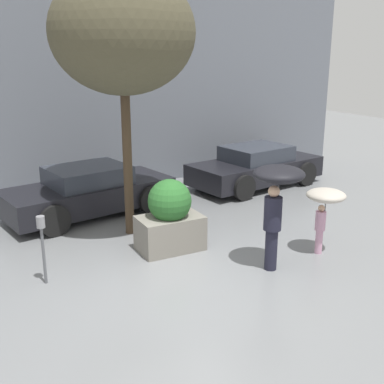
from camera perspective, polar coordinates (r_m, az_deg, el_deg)
name	(u,v)px	position (r m, az deg, el deg)	size (l,w,h in m)	color
ground_plane	(178,282)	(8.39, -1.62, -10.65)	(40.00, 40.00, 0.00)	slate
building_facade	(71,83)	(13.64, -14.13, 12.47)	(18.00, 0.30, 6.00)	slate
planter_box	(170,218)	(9.46, -2.64, -3.06)	(1.26, 0.86, 1.44)	gray
person_adult	(277,190)	(8.54, 10.03, 0.25)	(0.91, 0.91, 1.90)	#1E1E2D
person_child	(325,201)	(9.52, 15.50, -1.00)	(0.75, 0.75, 1.29)	#D199B7
parked_car_near	(89,192)	(11.79, -12.16, 0.04)	(4.21, 2.43, 1.19)	black
parked_car_far	(256,167)	(14.13, 7.57, 2.95)	(4.22, 2.36, 1.19)	black
street_tree	(123,33)	(9.93, -8.23, 18.14)	(2.86, 2.86, 5.38)	#423323
parking_meter	(42,235)	(8.38, -17.37, -4.93)	(0.14, 0.14, 1.21)	#595B60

